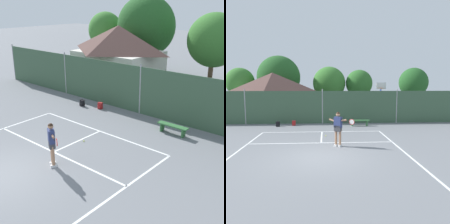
{
  "view_description": "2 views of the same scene",
  "coord_description": "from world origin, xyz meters",
  "views": [
    {
      "loc": [
        9.77,
        -5.0,
        6.3
      ],
      "look_at": [
        0.31,
        6.11,
        0.95
      ],
      "focal_mm": 48.71,
      "sensor_mm": 36.0,
      "label": 1
    },
    {
      "loc": [
        0.25,
        -9.53,
        3.2
      ],
      "look_at": [
        1.01,
        3.38,
        1.66
      ],
      "focal_mm": 34.64,
      "sensor_mm": 36.0,
      "label": 2
    }
  ],
  "objects": [
    {
      "name": "ground_plane",
      "position": [
        0.0,
        0.0,
        0.0
      ],
      "size": [
        120.0,
        120.0,
        0.0
      ],
      "primitive_type": "plane",
      "color": "slate"
    },
    {
      "name": "court_markings",
      "position": [
        0.0,
        0.65,
        0.0
      ],
      "size": [
        8.3,
        11.1,
        0.01
      ],
      "color": "white",
      "rests_on": "ground"
    },
    {
      "name": "chainlink_fence",
      "position": [
        0.0,
        9.0,
        1.41
      ],
      "size": [
        26.09,
        0.09,
        2.96
      ],
      "color": "#38563D",
      "rests_on": "ground"
    },
    {
      "name": "basketball_hoop",
      "position": [
        5.42,
        10.32,
        2.31
      ],
      "size": [
        0.9,
        0.67,
        3.55
      ],
      "color": "#284CB2",
      "rests_on": "ground"
    },
    {
      "name": "clubhouse_building",
      "position": [
        -5.18,
        13.31,
        2.38
      ],
      "size": [
        6.49,
        4.96,
        4.59
      ],
      "color": "silver",
      "rests_on": "ground"
    },
    {
      "name": "treeline_backdrop",
      "position": [
        -1.06,
        17.16,
        3.89
      ],
      "size": [
        24.71,
        4.58,
        6.83
      ],
      "color": "brown",
      "rests_on": "ground"
    },
    {
      "name": "tennis_player",
      "position": [
        0.93,
        1.71,
        1.11
      ],
      "size": [
        1.31,
        0.7,
        1.85
      ],
      "color": "silver",
      "rests_on": "ground"
    },
    {
      "name": "tennis_ball",
      "position": [
        0.26,
        4.1,
        0.03
      ],
      "size": [
        0.07,
        0.07,
        0.07
      ],
      "primitive_type": "sphere",
      "color": "#CCE033",
      "rests_on": "ground"
    },
    {
      "name": "backpack_black",
      "position": [
        -3.55,
        7.71,
        0.19
      ],
      "size": [
        0.29,
        0.26,
        0.46
      ],
      "color": "black",
      "rests_on": "ground"
    },
    {
      "name": "backpack_red",
      "position": [
        -2.33,
        8.07,
        0.19
      ],
      "size": [
        0.3,
        0.27,
        0.46
      ],
      "color": "maroon",
      "rests_on": "ground"
    },
    {
      "name": "courtside_bench",
      "position": [
        3.01,
        7.63,
        0.36
      ],
      "size": [
        1.6,
        0.36,
        0.48
      ],
      "color": "#336B38",
      "rests_on": "ground"
    }
  ]
}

